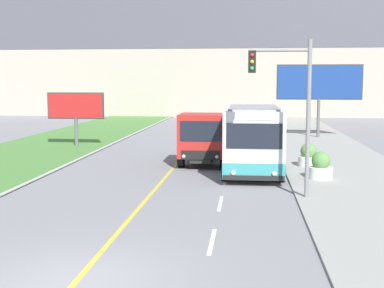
{
  "coord_description": "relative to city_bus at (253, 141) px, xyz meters",
  "views": [
    {
      "loc": [
        3.66,
        -10.89,
        4.32
      ],
      "look_at": [
        1.1,
        13.92,
        1.4
      ],
      "focal_mm": 50.0,
      "sensor_mm": 36.0,
      "label": 1
    }
  ],
  "objects": [
    {
      "name": "planter_round_second",
      "position": [
        2.81,
        2.44,
        -1.01
      ],
      "size": [
        1.01,
        1.01,
        1.17
      ],
      "color": "silver",
      "rests_on": "sidewalk_right"
    },
    {
      "name": "lane_marking_centre",
      "position": [
        -3.58,
        -11.39,
        -1.6
      ],
      "size": [
        2.88,
        140.0,
        0.01
      ],
      "color": "gold",
      "rests_on": "ground_plane"
    },
    {
      "name": "city_bus",
      "position": [
        0.0,
        0.0,
        0.0
      ],
      "size": [
        2.73,
        5.83,
        3.18
      ],
      "color": "silver",
      "rests_on": "ground_plane"
    },
    {
      "name": "planter_round_near",
      "position": [
        2.94,
        -1.07,
        -1.0
      ],
      "size": [
        1.02,
        1.02,
        1.2
      ],
      "color": "silver",
      "rests_on": "sidewalk_right"
    },
    {
      "name": "traffic_light_mast",
      "position": [
        1.27,
        -4.95,
        2.11
      ],
      "size": [
        2.28,
        0.32,
        5.83
      ],
      "color": "slate",
      "rests_on": "ground_plane"
    },
    {
      "name": "dump_truck",
      "position": [
        -2.53,
        3.05,
        -0.26
      ],
      "size": [
        2.44,
        6.92,
        2.7
      ],
      "color": "black",
      "rests_on": "ground_plane"
    },
    {
      "name": "apartment_block_background",
      "position": [
        -3.96,
        44.69,
        10.29
      ],
      "size": [
        80.0,
        8.04,
        23.8
      ],
      "color": "#A89E8E",
      "rests_on": "ground_plane"
    },
    {
      "name": "ground_plane",
      "position": [
        -3.96,
        -13.76,
        -1.61
      ],
      "size": [
        300.0,
        300.0,
        0.0
      ],
      "primitive_type": "plane",
      "color": "slate"
    },
    {
      "name": "billboard_large",
      "position": [
        5.16,
        17.03,
        2.55
      ],
      "size": [
        6.44,
        0.24,
        5.62
      ],
      "color": "#59595B",
      "rests_on": "ground_plane"
    },
    {
      "name": "billboard_small",
      "position": [
        -11.71,
        10.11,
        0.99
      ],
      "size": [
        3.84,
        0.24,
        3.6
      ],
      "color": "#59595B",
      "rests_on": "ground_plane"
    }
  ]
}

